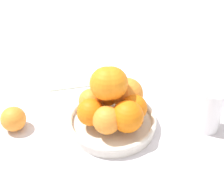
% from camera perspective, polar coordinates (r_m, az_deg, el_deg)
% --- Properties ---
extents(ground_plane, '(4.00, 4.00, 0.00)m').
position_cam_1_polar(ground_plane, '(0.82, 0.00, -5.82)').
color(ground_plane, silver).
extents(fruit_bowl, '(0.23, 0.23, 0.03)m').
position_cam_1_polar(fruit_bowl, '(0.81, 0.00, -4.94)').
color(fruit_bowl, silver).
rests_on(fruit_bowl, ground_plane).
extents(orange_pile, '(0.18, 0.18, 0.14)m').
position_cam_1_polar(orange_pile, '(0.77, 0.19, -0.75)').
color(orange_pile, orange).
rests_on(orange_pile, fruit_bowl).
extents(stray_orange, '(0.06, 0.06, 0.06)m').
position_cam_1_polar(stray_orange, '(0.83, -17.59, -4.21)').
color(stray_orange, orange).
rests_on(stray_orange, ground_plane).
extents(drinking_glass, '(0.06, 0.06, 0.12)m').
position_cam_1_polar(drinking_glass, '(0.82, 17.48, -2.69)').
color(drinking_glass, white).
rests_on(drinking_glass, ground_plane).
extents(napkin_folded, '(0.14, 0.14, 0.01)m').
position_cam_1_polar(napkin_folded, '(1.01, -7.89, 3.38)').
color(napkin_folded, silver).
rests_on(napkin_folded, ground_plane).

